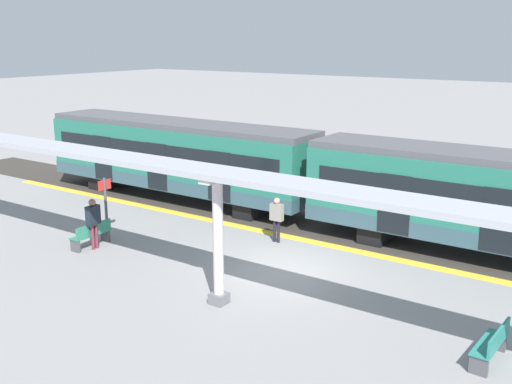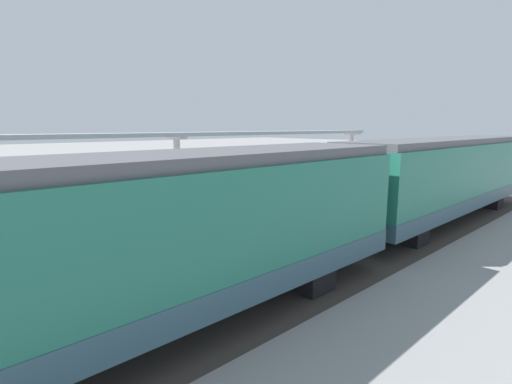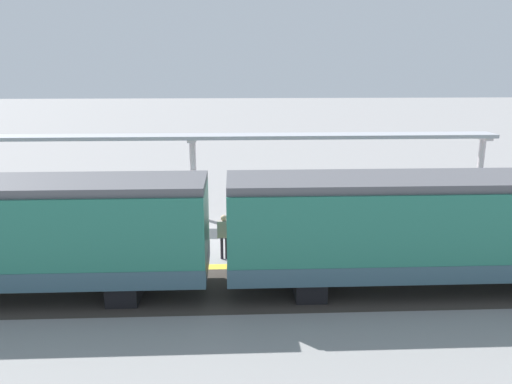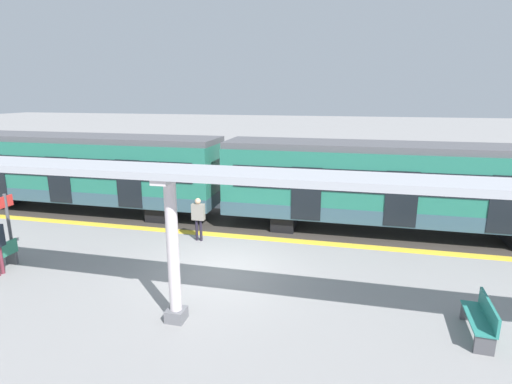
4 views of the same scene
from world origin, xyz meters
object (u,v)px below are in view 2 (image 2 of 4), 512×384
object	(u,v)px
platform_info_sign	(318,179)
passenger_by_the_benches	(294,183)
canopy_pillar_second	(178,178)
passenger_waiting_near_edge	(291,211)
bench_near_end	(298,195)
train_near_carriage	(444,178)
canopy_pillar_nearest	(351,160)
train_far_carriage	(129,249)

from	to	relation	value
platform_info_sign	passenger_by_the_benches	bearing A→B (deg)	28.00
canopy_pillar_second	passenger_waiting_near_edge	world-z (taller)	canopy_pillar_second
bench_near_end	passenger_by_the_benches	size ratio (longest dim) A/B	0.85
train_near_carriage	canopy_pillar_nearest	distance (m)	9.05
bench_near_end	passenger_waiting_near_edge	distance (m)	6.42
platform_info_sign	passenger_by_the_benches	distance (m)	1.26
canopy_pillar_second	passenger_waiting_near_edge	size ratio (longest dim) A/B	2.20
train_far_carriage	passenger_waiting_near_edge	distance (m)	7.60
passenger_by_the_benches	passenger_waiting_near_edge	bearing A→B (deg)	130.63
canopy_pillar_nearest	passenger_waiting_near_edge	world-z (taller)	canopy_pillar_nearest
canopy_pillar_second	platform_info_sign	xyz separation A→B (m)	(-2.18, -6.76, -0.48)
canopy_pillar_second	platform_info_sign	size ratio (longest dim) A/B	1.62
passenger_waiting_near_edge	canopy_pillar_nearest	bearing A→B (deg)	-65.93
passenger_waiting_near_edge	passenger_by_the_benches	world-z (taller)	passenger_by_the_benches
train_near_carriage	bench_near_end	distance (m)	6.94
train_far_carriage	canopy_pillar_nearest	size ratio (longest dim) A/B	3.76
platform_info_sign	passenger_by_the_benches	size ratio (longest dim) A/B	1.25
train_far_carriage	bench_near_end	world-z (taller)	train_far_carriage
canopy_pillar_nearest	passenger_by_the_benches	size ratio (longest dim) A/B	2.01
bench_near_end	canopy_pillar_nearest	bearing A→B (deg)	-79.91
bench_near_end	platform_info_sign	bearing A→B (deg)	-161.11
train_near_carriage	passenger_by_the_benches	xyz separation A→B (m)	(6.63, 2.07, -0.73)
train_near_carriage	bench_near_end	world-z (taller)	train_near_carriage
train_far_carriage	platform_info_sign	distance (m)	13.64
train_far_carriage	bench_near_end	size ratio (longest dim) A/B	8.88
bench_near_end	train_near_carriage	bearing A→B (deg)	-164.37
canopy_pillar_nearest	bench_near_end	size ratio (longest dim) A/B	2.36
platform_info_sign	passenger_waiting_near_edge	distance (m)	6.12
bench_near_end	passenger_by_the_benches	world-z (taller)	passenger_by_the_benches
passenger_waiting_near_edge	passenger_by_the_benches	xyz separation A→B (m)	(4.08, -4.76, 0.09)
bench_near_end	platform_info_sign	world-z (taller)	platform_info_sign
platform_info_sign	passenger_waiting_near_edge	world-z (taller)	platform_info_sign
train_near_carriage	platform_info_sign	size ratio (longest dim) A/B	6.07
passenger_waiting_near_edge	bench_near_end	bearing A→B (deg)	-51.34
canopy_pillar_second	canopy_pillar_nearest	bearing A→B (deg)	-90.00
train_far_carriage	canopy_pillar_second	world-z (taller)	canopy_pillar_second
canopy_pillar_second	passenger_by_the_benches	distance (m)	6.31
canopy_pillar_nearest	train_near_carriage	bearing A→B (deg)	148.49
train_near_carriage	train_far_carriage	world-z (taller)	same
train_near_carriage	train_far_carriage	xyz separation A→B (m)	(0.00, 13.94, 0.00)
train_far_carriage	passenger_waiting_near_edge	world-z (taller)	train_far_carriage
canopy_pillar_nearest	passenger_waiting_near_edge	bearing A→B (deg)	114.07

